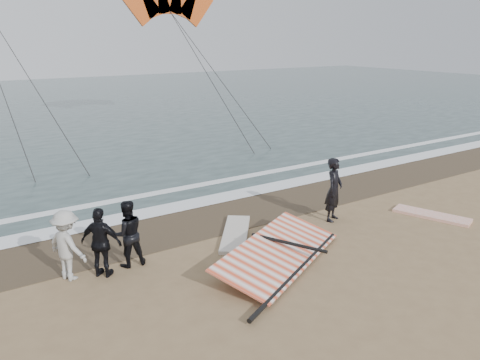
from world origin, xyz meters
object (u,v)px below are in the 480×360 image
at_px(man_main, 334,190).
at_px(board_white, 432,215).
at_px(board_cream, 236,234).
at_px(sail_rig, 273,254).

height_order(man_main, board_white, man_main).
relative_size(board_cream, sail_rig, 0.58).
distance_m(man_main, board_white, 3.34).
relative_size(board_white, sail_rig, 0.52).
bearing_deg(man_main, board_white, -55.36).
relative_size(man_main, board_cream, 0.77).
xyz_separation_m(man_main, board_cream, (-3.15, 0.61, -0.93)).
distance_m(man_main, sail_rig, 3.51).
relative_size(man_main, sail_rig, 0.45).
xyz_separation_m(man_main, board_white, (2.83, -1.50, -0.94)).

